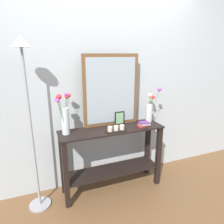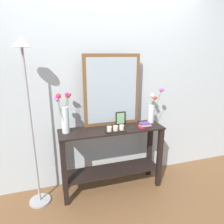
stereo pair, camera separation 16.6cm
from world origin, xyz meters
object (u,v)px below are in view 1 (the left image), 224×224
book_stack (144,124)px  floor_lamp (28,100)px  candle_tray (116,129)px  console_table (112,152)px  vase_right (150,108)px  mirror_leaning (111,91)px  tall_vase_left (65,115)px  picture_frame_small (120,118)px

book_stack → floor_lamp: (-1.27, 0.08, 0.39)m
book_stack → candle_tray: bearing=-177.4°
console_table → vase_right: vase_right is taller
book_stack → floor_lamp: size_ratio=0.07×
console_table → vase_right: 0.75m
mirror_leaning → floor_lamp: floor_lamp is taller
tall_vase_left → mirror_leaning: bearing=9.9°
vase_right → book_stack: 0.28m
console_table → tall_vase_left: bearing=175.7°
console_table → candle_tray: 0.36m
tall_vase_left → console_table: bearing=-4.3°
mirror_leaning → tall_vase_left: mirror_leaning is taller
mirror_leaning → tall_vase_left: size_ratio=1.87×
picture_frame_small → floor_lamp: (-1.03, -0.11, 0.34)m
mirror_leaning → book_stack: size_ratio=6.30×
floor_lamp → candle_tray: bearing=-6.1°
console_table → mirror_leaning: (0.04, 0.14, 0.75)m
vase_right → candle_tray: bearing=-162.9°
console_table → floor_lamp: floor_lamp is taller
candle_tray → picture_frame_small: size_ratio=1.48×
tall_vase_left → candle_tray: (0.55, -0.14, -0.19)m
console_table → floor_lamp: size_ratio=0.69×
mirror_leaning → vase_right: 0.58m
mirror_leaning → tall_vase_left: 0.63m
tall_vase_left → vase_right: (1.10, 0.03, -0.04)m
console_table → book_stack: (0.39, -0.08, 0.35)m
console_table → picture_frame_small: picture_frame_small is taller
console_table → tall_vase_left: (-0.54, 0.04, 0.53)m
mirror_leaning → book_stack: 0.57m
floor_lamp → vase_right: bearing=2.8°
picture_frame_small → floor_lamp: size_ratio=0.09×
mirror_leaning → floor_lamp: (-0.93, -0.14, -0.01)m
console_table → tall_vase_left: 0.76m
console_table → book_stack: bearing=-11.7°
vase_right → candle_tray: vase_right is taller
book_stack → vase_right: bearing=40.6°
candle_tray → book_stack: (0.37, 0.02, 0.00)m
console_table → picture_frame_small: bearing=37.1°
console_table → vase_right: (0.56, 0.07, 0.49)m
vase_right → candle_tray: (-0.55, -0.17, -0.15)m
console_table → vase_right: bearing=7.3°
picture_frame_small → book_stack: (0.24, -0.19, -0.05)m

